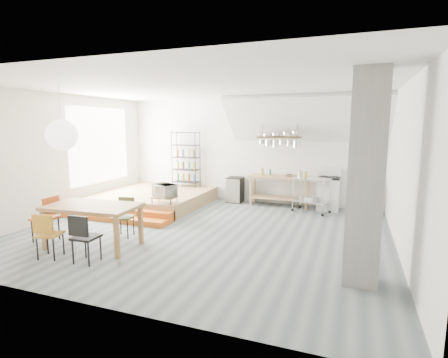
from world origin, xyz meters
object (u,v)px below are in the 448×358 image
at_px(stove, 328,193).
at_px(mini_fridge, 235,190).
at_px(dining_table, 93,210).
at_px(rolling_cart, 312,190).

relative_size(stove, mini_fridge, 1.49).
relative_size(dining_table, mini_fridge, 2.34).
height_order(dining_table, rolling_cart, rolling_cart).
xyz_separation_m(stove, mini_fridge, (-2.80, 0.04, -0.09)).
xyz_separation_m(stove, dining_table, (-4.13, -4.79, 0.27)).
xyz_separation_m(dining_table, rolling_cart, (3.71, 4.33, -0.13)).
bearing_deg(stove, rolling_cart, -132.47).
distance_m(dining_table, rolling_cart, 5.70).
xyz_separation_m(dining_table, mini_fridge, (1.33, 4.83, -0.36)).
bearing_deg(mini_fridge, dining_table, -105.37).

